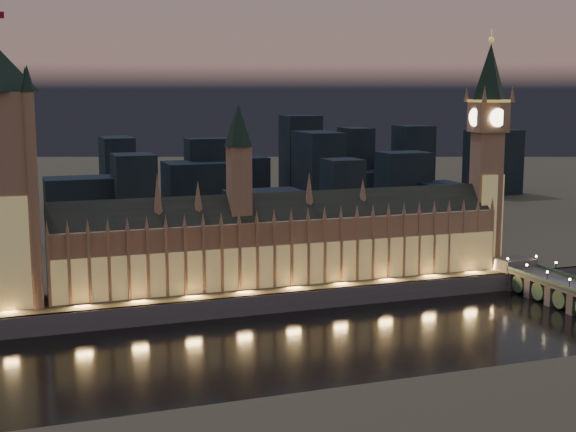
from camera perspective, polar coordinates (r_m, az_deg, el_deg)
name	(u,v)px	position (r m, az deg, el deg)	size (l,w,h in m)	color
ground_plane	(325,340)	(300.65, 2.65, -8.79)	(2000.00, 2000.00, 0.00)	black
north_bank	(123,180)	(797.10, -11.65, 2.51)	(2000.00, 960.00, 8.00)	#4D422C
embankment_wall	(288,302)	(336.24, 0.00, -6.13)	(2000.00, 2.50, 8.00)	#555653
palace_of_westminster	(282,240)	(351.75, -0.45, -1.71)	(202.00, 22.10, 78.00)	#9F6B48
victoria_tower	(1,163)	(327.84, -19.77, 3.58)	(31.68, 31.68, 112.83)	#9F6B48
elizabeth_tower	(488,135)	(392.70, 14.02, 5.59)	(18.00, 18.00, 111.46)	#9F6B48
city_backdrop	(235,183)	(533.52, -3.81, 2.38)	(478.43, 215.63, 79.33)	black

